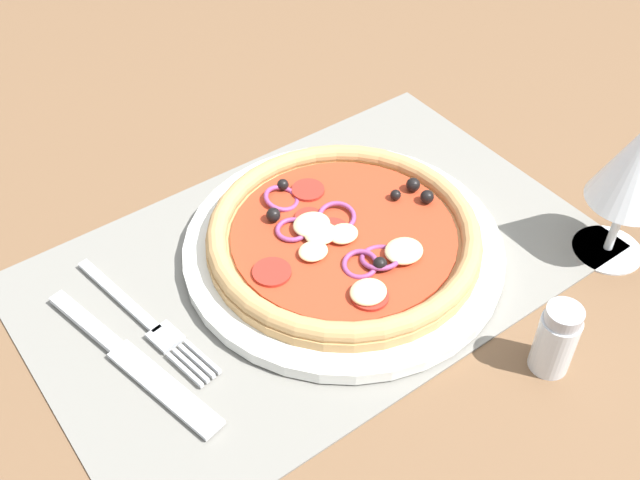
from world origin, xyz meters
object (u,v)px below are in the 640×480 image
at_px(fork, 150,324).
at_px(knife, 132,360).
at_px(plate, 343,248).
at_px(pepper_shaker, 556,339).
at_px(wine_glass, 639,165).
at_px(pizza, 344,235).

xyz_separation_m(fork, knife, (0.03, 0.03, 0.00)).
relative_size(plate, pepper_shaker, 4.34).
relative_size(fork, knife, 0.91).
xyz_separation_m(fork, wine_glass, (-0.38, 0.17, 0.10)).
relative_size(plate, wine_glass, 1.95).
distance_m(plate, knife, 0.21).
bearing_deg(pizza, wine_glass, 145.38).
relative_size(pizza, knife, 1.25).
bearing_deg(pizza, knife, -0.84).
bearing_deg(pepper_shaker, knife, -36.24).
xyz_separation_m(plate, wine_glass, (-0.20, 0.14, 0.09)).
relative_size(fork, pepper_shaker, 2.69).
distance_m(pizza, fork, 0.19).
bearing_deg(knife, plate, 76.72).
bearing_deg(plate, knife, -0.75).
bearing_deg(wine_glass, pepper_shaker, 21.09).
bearing_deg(pizza, fork, -8.82).
height_order(pizza, wine_glass, wine_glass).
bearing_deg(knife, pepper_shaker, 41.24).
bearing_deg(pepper_shaker, pizza, -73.29).
xyz_separation_m(knife, wine_glass, (-0.41, 0.14, 0.10)).
distance_m(knife, wine_glass, 0.45).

